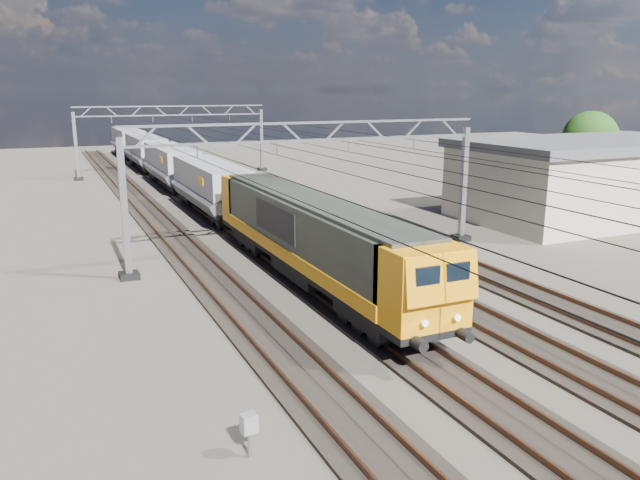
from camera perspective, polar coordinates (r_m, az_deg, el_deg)
name	(u,v)px	position (r m, az deg, el deg)	size (l,w,h in m)	color
ground	(348,277)	(29.68, 2.54, -3.41)	(160.00, 160.00, 0.00)	black
track_outer_west	(225,292)	(27.61, -8.70, -4.72)	(2.60, 140.00, 0.30)	black
track_loco	(309,281)	(28.86, -1.02, -3.75)	(2.60, 140.00, 0.30)	black
track_inner_east	(384,271)	(30.58, 5.90, -2.82)	(2.60, 140.00, 0.30)	black
track_outer_east	(452,262)	(32.71, 11.98, -1.96)	(2.60, 140.00, 0.30)	black
catenary_gantry_mid	(314,184)	(32.36, -0.58, 5.12)	(19.90, 0.90, 7.11)	#969BA4
catenary_gantry_far	(174,137)	(66.75, -13.22, 9.13)	(19.90, 0.90, 7.11)	#969BA4
overhead_wires	(285,143)	(35.83, -3.18, 8.89)	(12.03, 140.00, 0.53)	black
locomotive	(310,234)	(28.09, -0.88, 0.53)	(2.76, 21.10, 3.62)	black
hopper_wagon_lead	(211,184)	(44.64, -9.95, 5.08)	(3.38, 13.00, 3.25)	black
hopper_wagon_mid	(171,163)	(58.40, -13.46, 6.88)	(3.38, 13.00, 3.25)	black
hopper_wagon_third	(146,150)	(72.34, -15.64, 7.97)	(3.38, 13.00, 3.25)	black
hopper_wagon_fourth	(128,140)	(86.35, -17.12, 8.71)	(3.38, 13.00, 3.25)	black
trackside_cabinet	(249,425)	(15.63, -6.50, -16.46)	(0.42, 0.34, 1.14)	#969BA4
industrial_shed	(594,178)	(47.22, 23.73, 5.20)	(18.60, 10.60, 5.40)	beige
tree_far	(594,141)	(58.39, 23.80, 8.28)	(5.18, 4.78, 6.96)	#362818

